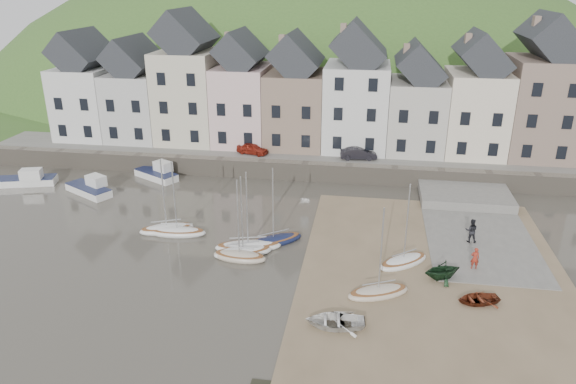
% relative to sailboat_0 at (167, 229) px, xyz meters
% --- Properties ---
extents(ground, '(160.00, 160.00, 0.00)m').
position_rel_sailboat_0_xyz_m(ground, '(9.40, -3.51, -0.26)').
color(ground, '#444035').
rests_on(ground, ground).
extents(quay_land, '(90.00, 30.00, 1.50)m').
position_rel_sailboat_0_xyz_m(quay_land, '(9.40, 28.49, 0.49)').
color(quay_land, '#3B6026').
rests_on(quay_land, ground).
extents(quay_street, '(70.00, 7.00, 0.10)m').
position_rel_sailboat_0_xyz_m(quay_street, '(9.40, 16.99, 1.29)').
color(quay_street, slate).
rests_on(quay_street, quay_land).
extents(seawall, '(70.00, 1.20, 1.80)m').
position_rel_sailboat_0_xyz_m(seawall, '(9.40, 13.49, 0.64)').
color(seawall, slate).
rests_on(seawall, ground).
extents(beach, '(18.00, 26.00, 0.06)m').
position_rel_sailboat_0_xyz_m(beach, '(20.40, -3.51, -0.23)').
color(beach, '#756247').
rests_on(beach, ground).
extents(slipway, '(8.00, 18.00, 0.12)m').
position_rel_sailboat_0_xyz_m(slipway, '(24.40, 4.49, -0.20)').
color(slipway, slate).
rests_on(slipway, ground).
extents(hillside, '(134.40, 84.00, 84.00)m').
position_rel_sailboat_0_xyz_m(hillside, '(4.40, 56.49, -18.26)').
color(hillside, '#3B6026').
rests_on(hillside, ground).
extents(townhouse_terrace, '(61.05, 8.00, 13.93)m').
position_rel_sailboat_0_xyz_m(townhouse_terrace, '(11.16, 20.49, 7.06)').
color(townhouse_terrace, silver).
rests_on(townhouse_terrace, quay_land).
extents(sailboat_0, '(4.48, 3.10, 6.32)m').
position_rel_sailboat_0_xyz_m(sailboat_0, '(0.00, 0.00, 0.00)').
color(sailboat_0, white).
rests_on(sailboat_0, ground).
extents(sailboat_1, '(4.70, 1.94, 6.32)m').
position_rel_sailboat_0_xyz_m(sailboat_1, '(1.02, -0.40, -0.00)').
color(sailboat_1, white).
rests_on(sailboat_1, ground).
extents(sailboat_2, '(4.01, 1.76, 6.32)m').
position_rel_sailboat_0_xyz_m(sailboat_2, '(6.82, -3.51, 0.00)').
color(sailboat_2, '#C3B39C').
rests_on(sailboat_2, ground).
extents(sailboat_3, '(5.17, 2.67, 6.32)m').
position_rel_sailboat_0_xyz_m(sailboat_3, '(7.08, -1.87, -0.00)').
color(sailboat_3, white).
rests_on(sailboat_3, ground).
extents(sailboat_4, '(4.52, 3.07, 6.32)m').
position_rel_sailboat_0_xyz_m(sailboat_4, '(6.92, -2.83, -0.00)').
color(sailboat_4, white).
rests_on(sailboat_4, ground).
extents(sailboat_5, '(4.72, 4.02, 6.32)m').
position_rel_sailboat_0_xyz_m(sailboat_5, '(8.79, -0.76, -0.00)').
color(sailboat_5, '#131B3E').
rests_on(sailboat_5, ground).
extents(sailboat_6, '(4.11, 3.75, 6.32)m').
position_rel_sailboat_0_xyz_m(sailboat_6, '(18.42, -2.47, 0.00)').
color(sailboat_6, white).
rests_on(sailboat_6, ground).
extents(sailboat_7, '(4.38, 3.10, 6.32)m').
position_rel_sailboat_0_xyz_m(sailboat_7, '(16.66, -6.76, 0.00)').
color(sailboat_7, '#C3B39C').
rests_on(sailboat_7, ground).
extents(motorboat_0, '(5.31, 3.99, 1.70)m').
position_rel_sailboat_0_xyz_m(motorboat_0, '(-9.98, 6.64, 0.32)').
color(motorboat_0, white).
rests_on(motorboat_0, ground).
extents(motorboat_1, '(5.74, 3.17, 1.70)m').
position_rel_sailboat_0_xyz_m(motorboat_1, '(-17.14, 7.81, 0.32)').
color(motorboat_1, white).
rests_on(motorboat_1, ground).
extents(motorboat_2, '(5.09, 3.90, 1.70)m').
position_rel_sailboat_0_xyz_m(motorboat_2, '(-5.29, 11.53, 0.32)').
color(motorboat_2, white).
rests_on(motorboat_2, ground).
extents(rowboat_white, '(3.67, 2.78, 0.71)m').
position_rel_sailboat_0_xyz_m(rowboat_white, '(14.19, -10.47, 0.15)').
color(rowboat_white, white).
rests_on(rowboat_white, beach).
extents(rowboat_green, '(3.30, 3.13, 1.37)m').
position_rel_sailboat_0_xyz_m(rowboat_green, '(20.86, -4.12, 0.48)').
color(rowboat_green, '#15311A').
rests_on(rowboat_green, beach).
extents(rowboat_red, '(3.08, 2.57, 0.55)m').
position_rel_sailboat_0_xyz_m(rowboat_red, '(22.77, -6.70, 0.07)').
color(rowboat_red, maroon).
rests_on(rowboat_red, beach).
extents(person_red, '(0.58, 0.38, 1.59)m').
position_rel_sailboat_0_xyz_m(person_red, '(23.19, -2.46, 0.65)').
color(person_red, maroon).
rests_on(person_red, slipway).
extents(person_dark, '(0.96, 0.78, 1.87)m').
position_rel_sailboat_0_xyz_m(person_dark, '(23.58, 1.70, 0.79)').
color(person_dark, black).
rests_on(person_dark, slipway).
extents(car_left, '(3.59, 2.23, 1.14)m').
position_rel_sailboat_0_xyz_m(car_left, '(3.48, 15.99, 1.91)').
color(car_left, maroon).
rests_on(car_left, quay_street).
extents(car_right, '(3.81, 1.70, 1.22)m').
position_rel_sailboat_0_xyz_m(car_right, '(14.54, 15.99, 1.94)').
color(car_right, black).
rests_on(car_right, quay_street).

